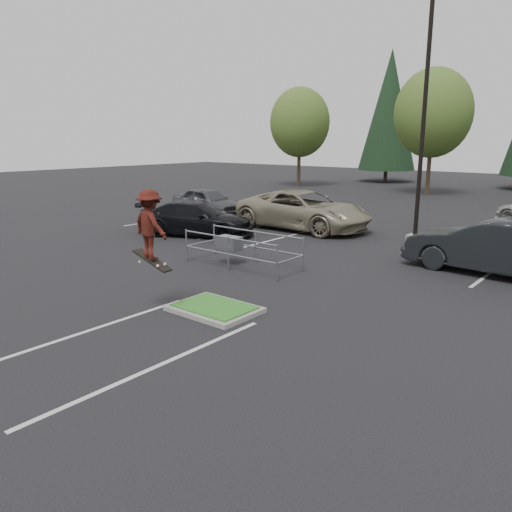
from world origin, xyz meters
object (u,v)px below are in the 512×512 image
Objects in this scene: decid_a at (300,125)px; car_l_tan at (303,210)px; skateboarder at (150,225)px; car_r_charc at (493,247)px; conif_a at (389,110)px; decid_b at (433,116)px; car_l_grey at (208,202)px; cart_corral at (232,244)px; light_pole at (423,134)px; car_l_black at (195,219)px.

decid_a is 1.31× the size of car_l_tan.
car_r_charc is (5.70, 9.51, -1.37)m from skateboarder.
decid_b is at bearing -49.83° from conif_a.
decid_b is 19.73m from car_l_tan.
car_r_charc reaches higher than car_l_grey.
conif_a is at bearing 107.08° from cart_corral.
decid_a is 23.11m from car_l_tan.
conif_a is at bearing 130.17° from decid_b.
conif_a is 2.71× the size of car_l_grey.
skateboarder is (1.77, -5.00, 1.54)m from cart_corral.
light_pole is 19.70m from decid_b.
light_pole reaches higher than car_l_grey.
light_pole is 6.44m from car_r_charc.
decid_b is at bearing -150.80° from car_r_charc.
decid_a is at bearing -130.03° from car_r_charc.
car_l_grey is at bearing -96.87° from car_r_charc.
car_r_charc is at bearing -59.57° from conif_a.
car_r_charc is at bearing -97.08° from car_l_grey.
car_l_black is at bearing -79.44° from car_r_charc.
decid_a reaches higher than cart_corral.
decid_a is 10.85m from conif_a.
car_l_tan is at bearing -174.80° from light_pole.
decid_a is 35.45m from skateboarder.
decid_a is 30.45m from cart_corral.
car_l_grey is at bearing 91.24° from car_l_tan.
car_l_black is at bearing 149.23° from cart_corral.
car_r_charc is (4.00, -3.49, -3.65)m from light_pole.
cart_corral is at bearing -113.47° from light_pole.
car_l_black is at bearing -94.84° from decid_b.
decid_b is at bearing 2.39° from decid_a.
car_l_tan reaches higher than cart_corral.
decid_b is 1.81× the size of car_l_black.
decid_b is 1.42× the size of car_l_tan.
decid_a is 1.61× the size of car_r_charc.
decid_b reaches higher than cart_corral.
skateboarder is 11.17m from car_r_charc.
light_pole is 1.90× the size of car_l_black.
conif_a is 2.35× the size of car_r_charc.
skateboarder is (12.80, -41.00, -4.82)m from conif_a.
conif_a is at bearing -12.56° from car_l_black.
car_r_charc is (7.47, 4.51, 0.17)m from cart_corral.
decid_b reaches higher than car_l_grey.
conif_a is (-7.99, 9.47, 1.05)m from decid_b.
car_l_grey is (-3.56, 4.50, 0.05)m from car_l_black.
car_l_grey is at bearing -106.25° from decid_b.
car_l_black is at bearing -149.53° from light_pole.
decid_b is at bearing -27.70° from car_l_black.
car_l_tan is at bearing -86.52° from car_l_grey.
decid_a is 4.39× the size of skateboarder.
car_l_grey is (2.44, -28.50, -6.28)m from conif_a.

